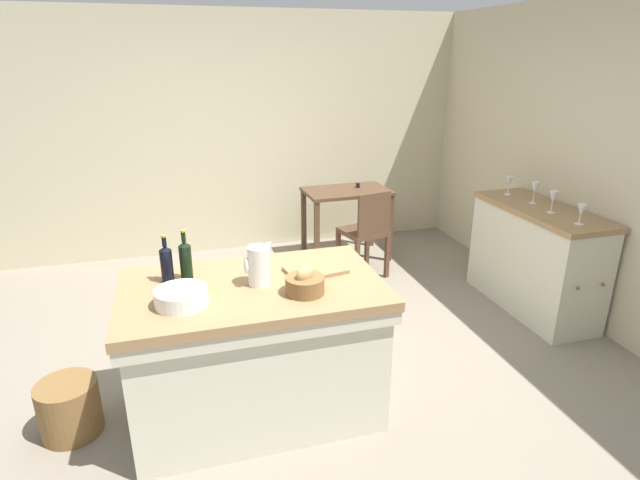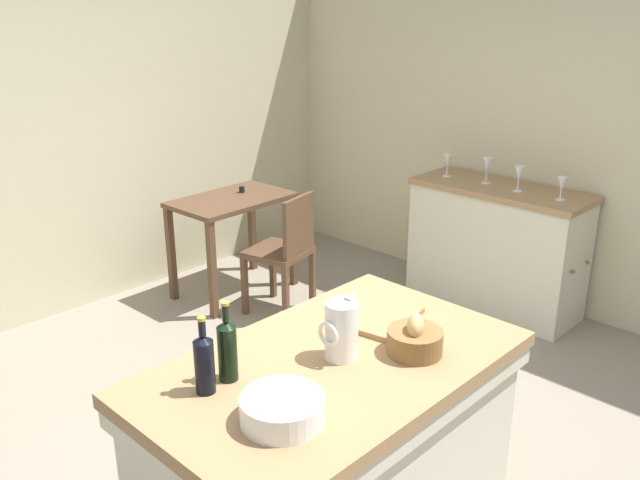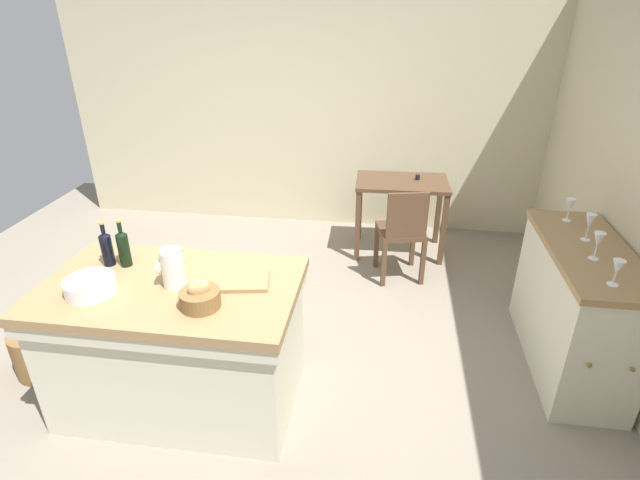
{
  "view_description": "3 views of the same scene",
  "coord_description": "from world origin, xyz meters",
  "px_view_note": "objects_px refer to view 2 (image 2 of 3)",
  "views": [
    {
      "loc": [
        -0.69,
        -3.12,
        2.14
      ],
      "look_at": [
        0.29,
        0.26,
        0.86
      ],
      "focal_mm": 28.56,
      "sensor_mm": 36.0,
      "label": 1
    },
    {
      "loc": [
        -1.98,
        -1.96,
        2.2
      ],
      "look_at": [
        0.47,
        0.4,
        0.96
      ],
      "focal_mm": 37.47,
      "sensor_mm": 36.0,
      "label": 2
    },
    {
      "loc": [
        0.91,
        -2.75,
        2.41
      ],
      "look_at": [
        0.47,
        0.31,
        0.87
      ],
      "focal_mm": 27.6,
      "sensor_mm": 36.0,
      "label": 3
    }
  ],
  "objects_px": {
    "wine_bottle_amber": "(204,362)",
    "island_table": "(332,448)",
    "wooden_chair": "(285,250)",
    "wine_glass_middle": "(487,166)",
    "bread_basket": "(415,340)",
    "wine_glass_right": "(448,161)",
    "wash_bowl": "(282,409)",
    "pitcher": "(341,330)",
    "wine_bottle_dark": "(227,349)",
    "wine_glass_far_left": "(562,184)",
    "cutting_board": "(383,318)",
    "side_cabinet": "(496,247)",
    "writing_desk": "(232,214)",
    "wine_glass_left": "(519,174)"
  },
  "relations": [
    {
      "from": "wash_bowl",
      "to": "wine_glass_right",
      "type": "relative_size",
      "value": 1.65
    },
    {
      "from": "side_cabinet",
      "to": "pitcher",
      "type": "bearing_deg",
      "value": -163.63
    },
    {
      "from": "wine_glass_middle",
      "to": "island_table",
      "type": "bearing_deg",
      "value": -161.37
    },
    {
      "from": "wooden_chair",
      "to": "pitcher",
      "type": "height_order",
      "value": "pitcher"
    },
    {
      "from": "wine_bottle_dark",
      "to": "wine_bottle_amber",
      "type": "relative_size",
      "value": 1.06
    },
    {
      "from": "wash_bowl",
      "to": "bread_basket",
      "type": "height_order",
      "value": "bread_basket"
    },
    {
      "from": "bread_basket",
      "to": "wine_glass_middle",
      "type": "xyz_separation_m",
      "value": [
        2.32,
        1.06,
        0.12
      ]
    },
    {
      "from": "wine_bottle_amber",
      "to": "island_table",
      "type": "bearing_deg",
      "value": -20.55
    },
    {
      "from": "pitcher",
      "to": "writing_desk",
      "type": "bearing_deg",
      "value": 60.18
    },
    {
      "from": "island_table",
      "to": "wine_glass_far_left",
      "type": "xyz_separation_m",
      "value": [
        2.54,
        0.28,
        0.56
      ]
    },
    {
      "from": "pitcher",
      "to": "wine_bottle_amber",
      "type": "distance_m",
      "value": 0.54
    },
    {
      "from": "island_table",
      "to": "pitcher",
      "type": "relative_size",
      "value": 5.51
    },
    {
      "from": "wine_glass_far_left",
      "to": "wine_glass_right",
      "type": "height_order",
      "value": "wine_glass_right"
    },
    {
      "from": "island_table",
      "to": "wine_glass_far_left",
      "type": "height_order",
      "value": "wine_glass_far_left"
    },
    {
      "from": "wooden_chair",
      "to": "wine_glass_middle",
      "type": "distance_m",
      "value": 1.59
    },
    {
      "from": "bread_basket",
      "to": "wine_bottle_amber",
      "type": "relative_size",
      "value": 0.75
    },
    {
      "from": "wine_bottle_amber",
      "to": "wine_glass_middle",
      "type": "height_order",
      "value": "wine_bottle_amber"
    },
    {
      "from": "wash_bowl",
      "to": "wine_glass_far_left",
      "type": "height_order",
      "value": "wine_glass_far_left"
    },
    {
      "from": "wooden_chair",
      "to": "island_table",
      "type": "bearing_deg",
      "value": -128.4
    },
    {
      "from": "cutting_board",
      "to": "wine_glass_left",
      "type": "distance_m",
      "value": 2.21
    },
    {
      "from": "wine_glass_right",
      "to": "island_table",
      "type": "bearing_deg",
      "value": -155.02
    },
    {
      "from": "wooden_chair",
      "to": "bread_basket",
      "type": "bearing_deg",
      "value": -120.05
    },
    {
      "from": "wash_bowl",
      "to": "wine_bottle_amber",
      "type": "relative_size",
      "value": 0.96
    },
    {
      "from": "island_table",
      "to": "pitcher",
      "type": "height_order",
      "value": "pitcher"
    },
    {
      "from": "island_table",
      "to": "pitcher",
      "type": "bearing_deg",
      "value": -10.84
    },
    {
      "from": "wooden_chair",
      "to": "cutting_board",
      "type": "bearing_deg",
      "value": -120.53
    },
    {
      "from": "wooden_chair",
      "to": "wine_bottle_dark",
      "type": "height_order",
      "value": "wine_bottle_dark"
    },
    {
      "from": "wine_bottle_dark",
      "to": "wine_glass_middle",
      "type": "bearing_deg",
      "value": 13.14
    },
    {
      "from": "writing_desk",
      "to": "wine_glass_middle",
      "type": "distance_m",
      "value": 1.94
    },
    {
      "from": "pitcher",
      "to": "wine_glass_middle",
      "type": "distance_m",
      "value": 2.69
    },
    {
      "from": "island_table",
      "to": "wine_bottle_dark",
      "type": "xyz_separation_m",
      "value": [
        -0.36,
        0.18,
        0.53
      ]
    },
    {
      "from": "side_cabinet",
      "to": "wine_glass_far_left",
      "type": "xyz_separation_m",
      "value": [
        -0.04,
        -0.45,
        0.57
      ]
    },
    {
      "from": "wooden_chair",
      "to": "wash_bowl",
      "type": "height_order",
      "value": "wash_bowl"
    },
    {
      "from": "wine_glass_right",
      "to": "wine_glass_far_left",
      "type": "bearing_deg",
      "value": -90.72
    },
    {
      "from": "side_cabinet",
      "to": "bread_basket",
      "type": "distance_m",
      "value": 2.54
    },
    {
      "from": "bread_basket",
      "to": "wine_glass_far_left",
      "type": "bearing_deg",
      "value": 11.82
    },
    {
      "from": "wine_bottle_amber",
      "to": "wine_glass_middle",
      "type": "bearing_deg",
      "value": 12.82
    },
    {
      "from": "bread_basket",
      "to": "island_table",
      "type": "bearing_deg",
      "value": 144.19
    },
    {
      "from": "cutting_board",
      "to": "wine_glass_middle",
      "type": "xyz_separation_m",
      "value": [
        2.18,
        0.8,
        0.16
      ]
    },
    {
      "from": "island_table",
      "to": "writing_desk",
      "type": "height_order",
      "value": "island_table"
    },
    {
      "from": "writing_desk",
      "to": "cutting_board",
      "type": "relative_size",
      "value": 2.61
    },
    {
      "from": "wine_bottle_amber",
      "to": "wine_glass_left",
      "type": "relative_size",
      "value": 1.62
    },
    {
      "from": "wine_bottle_amber",
      "to": "wine_glass_middle",
      "type": "xyz_separation_m",
      "value": [
        3.05,
        0.69,
        0.06
      ]
    },
    {
      "from": "bread_basket",
      "to": "wine_glass_middle",
      "type": "relative_size",
      "value": 1.16
    },
    {
      "from": "wine_bottle_amber",
      "to": "wine_glass_far_left",
      "type": "distance_m",
      "value": 3.02
    },
    {
      "from": "pitcher",
      "to": "bread_basket",
      "type": "distance_m",
      "value": 0.3
    },
    {
      "from": "wine_bottle_amber",
      "to": "wine_glass_middle",
      "type": "relative_size",
      "value": 1.54
    },
    {
      "from": "pitcher",
      "to": "side_cabinet",
      "type": "bearing_deg",
      "value": 16.37
    },
    {
      "from": "wooden_chair",
      "to": "wine_glass_right",
      "type": "distance_m",
      "value": 1.4
    },
    {
      "from": "wooden_chair",
      "to": "wash_bowl",
      "type": "xyz_separation_m",
      "value": [
        -1.8,
        -1.92,
        0.43
      ]
    }
  ]
}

